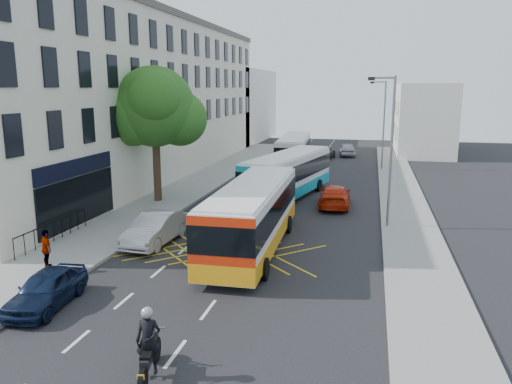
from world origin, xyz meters
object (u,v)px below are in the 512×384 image
Objects in this scene: parked_car_blue at (47,289)px; parked_car_silver at (156,229)px; lamp_near at (390,144)px; street_tree at (154,107)px; motorbike at (149,344)px; pedestrian_far at (47,249)px; distant_car_grey at (323,153)px; lamp_far at (383,120)px; bus_far at (294,151)px; distant_car_silver at (347,149)px; red_hatchback at (335,196)px; bus_near at (253,215)px; bus_mid at (288,175)px.

parked_car_blue is 0.83× the size of parked_car_silver.
lamp_near is 1.74× the size of parked_car_silver.
street_tree is at bearing 116.55° from parked_car_silver.
motorbike is 1.37× the size of pedestrian_far.
motorbike is 0.51× the size of distant_car_grey.
lamp_far is at bearing 49.19° from street_tree.
lamp_near is (14.71, -2.97, -1.68)m from street_tree.
pedestrian_far is at bearing -86.49° from street_tree.
bus_far reaches higher than parked_car_blue.
distant_car_silver is at bearing 110.37° from lamp_far.
red_hatchback is 1.13× the size of distant_car_silver.
lamp_far is 37.00m from motorbike.
pedestrian_far reaches higher than parked_car_blue.
bus_near is 9.65m from parked_car_blue.
pedestrian_far is at bearing -114.90° from lamp_far.
bus_far reaches higher than distant_car_grey.
bus_mid is (8.26, 3.42, -4.66)m from street_tree.
bus_near is 2.55× the size of distant_car_grey.
motorbike is 11.83m from parked_car_silver.
distant_car_silver is at bearing 80.96° from parked_car_silver.
street_tree is at bearing 62.17° from distant_car_silver.
bus_far reaches higher than distant_car_silver.
pedestrian_far reaches higher than distant_car_silver.
lamp_far reaches higher than parked_car_blue.
lamp_far is 0.71× the size of bus_near.
street_tree reaches higher than motorbike.
bus_mid is at bearing 22.48° from street_tree.
lamp_near is at bearing 29.08° from parked_car_silver.
red_hatchback is 25.02m from distant_car_silver.
distant_car_silver is (-3.53, 9.52, -3.89)m from lamp_far.
bus_near is 4.94m from parked_car_silver.
parked_car_blue is at bearing -132.23° from lamp_near.
motorbike is at bearing -36.52° from parked_car_blue.
pedestrian_far is at bearing -144.37° from lamp_near.
parked_car_blue is at bearing -100.01° from bus_far.
lamp_far reaches higher than distant_car_grey.
distant_car_grey is at bearing 69.62° from street_tree.
red_hatchback is (5.01, -15.18, -0.90)m from bus_far.
bus_near is at bearing -109.38° from pedestrian_far.
parked_car_silver is at bearing -83.01° from pedestrian_far.
red_hatchback is at bearing -74.60° from distant_car_grey.
motorbike is at bearing 81.40° from distant_car_silver.
lamp_near is 1.87× the size of distant_car_silver.
street_tree is 29.34m from distant_car_silver.
street_tree is 10.65m from parked_car_silver.
motorbike is (-6.41, -36.25, -3.67)m from lamp_far.
lamp_far is 10.87m from distant_car_silver.
lamp_near is 0.71× the size of bus_mid.
bus_mid is 17.99m from pedestrian_far.
bus_near is at bearing -82.58° from distant_car_grey.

